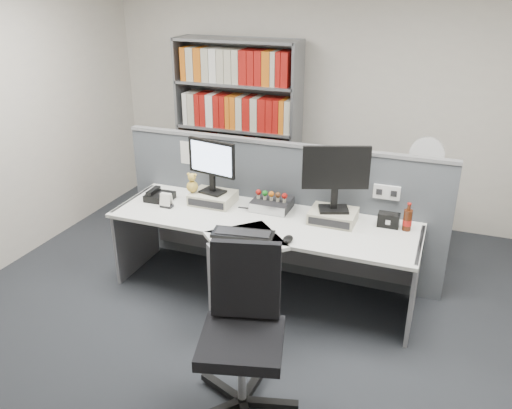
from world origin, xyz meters
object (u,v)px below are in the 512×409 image
at_px(desktop_pc, 272,204).
at_px(keyboard, 243,234).
at_px(desk, 254,258).
at_px(mouse, 288,239).
at_px(shelving_unit, 238,131).
at_px(desk_calendar, 166,201).
at_px(office_chair, 243,327).
at_px(filing_cabinet, 417,224).
at_px(desk_fan, 426,158).
at_px(monitor_right, 336,173).
at_px(monitor_left, 212,162).
at_px(cola_bottle, 407,220).
at_px(desk_phone, 159,196).
at_px(speaker, 389,220).

relative_size(desktop_pc, keyboard, 0.64).
bearing_deg(desk, mouse, -17.43).
xyz_separation_m(mouse, shelving_unit, (-1.22, 1.95, 0.23)).
relative_size(desk, desktop_pc, 7.95).
bearing_deg(desk_calendar, office_chair, -44.46).
height_order(mouse, office_chair, office_chair).
bearing_deg(filing_cabinet, office_chair, -109.65).
bearing_deg(office_chair, mouse, 90.41).
bearing_deg(desk_fan, keyboard, -129.09).
bearing_deg(monitor_right, filing_cabinet, 57.78).
bearing_deg(monitor_left, desk_calendar, -146.73).
bearing_deg(keyboard, cola_bottle, 25.18).
relative_size(desk_phone, speaker, 1.37).
distance_m(desk, desktop_pc, 0.54).
height_order(desk_phone, filing_cabinet, desk_phone).
bearing_deg(keyboard, monitor_right, 40.44).
relative_size(desk_phone, filing_cabinet, 0.34).
bearing_deg(monitor_right, desk_calendar, -171.04).
bearing_deg(monitor_left, desktop_pc, 7.02).
relative_size(keyboard, desk_fan, 0.95).
height_order(monitor_left, filing_cabinet, monitor_left).
distance_m(desk_phone, cola_bottle, 2.19).
distance_m(desk_phone, desk_fan, 2.51).
bearing_deg(office_chair, monitor_left, 121.43).
xyz_separation_m(monitor_right, desk_fan, (0.64, 1.02, -0.11)).
xyz_separation_m(monitor_right, cola_bottle, (0.59, 0.05, -0.34)).
height_order(desktop_pc, cola_bottle, cola_bottle).
relative_size(desk_phone, cola_bottle, 1.00).
bearing_deg(filing_cabinet, shelving_unit, 167.93).
height_order(keyboard, mouse, mouse).
bearing_deg(desktop_pc, desk_calendar, -161.62).
height_order(monitor_right, shelving_unit, shelving_unit).
height_order(desktop_pc, desk_fan, desk_fan).
distance_m(cola_bottle, desk_fan, 0.99).
relative_size(desk, shelving_unit, 1.30).
relative_size(desktop_pc, filing_cabinet, 0.47).
xyz_separation_m(keyboard, desk_calendar, (-0.85, 0.28, 0.04)).
xyz_separation_m(desk, desktop_pc, (-0.00, 0.45, 0.31)).
height_order(speaker, office_chair, office_chair).
bearing_deg(desktop_pc, office_chair, -77.47).
height_order(desk, filing_cabinet, desk).
distance_m(desk, keyboard, 0.31).
bearing_deg(office_chair, monitor_right, 80.79).
height_order(monitor_right, mouse, monitor_right).
xyz_separation_m(monitor_left, shelving_unit, (-0.36, 1.47, -0.13)).
distance_m(monitor_left, desk_fan, 2.02).
bearing_deg(monitor_right, cola_bottle, 4.75).
xyz_separation_m(desk_calendar, cola_bottle, (2.04, 0.28, 0.03)).
bearing_deg(mouse, desk_calendar, 168.01).
bearing_deg(desk_calendar, desktop_pc, 18.38).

